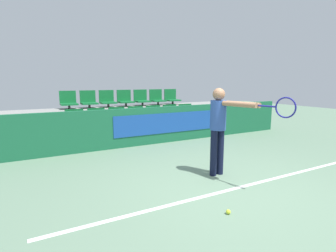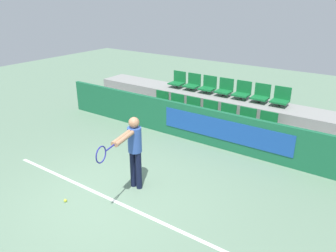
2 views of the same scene
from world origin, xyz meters
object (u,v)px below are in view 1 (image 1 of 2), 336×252
stadium_chair_10 (125,99)px  stadium_chair_12 (157,98)px  stadium_chair_7 (69,101)px  stadium_chair_4 (155,116)px  stadium_chair_0 (75,121)px  stadium_chair_2 (118,118)px  stadium_chair_5 (171,115)px  stadium_chair_9 (107,100)px  stadium_chair_8 (89,101)px  tennis_player (221,123)px  stadium_chair_1 (97,120)px  stadium_chair_13 (172,98)px  stadium_chair_11 (142,99)px  stadium_chair_6 (187,114)px  stadium_chair_3 (137,117)px  tennis_ball (228,212)px

stadium_chair_10 → stadium_chair_12: 1.21m
stadium_chair_7 → stadium_chair_4: bearing=-23.5°
stadium_chair_0 → stadium_chair_2: (1.21, 0.00, 0.00)m
stadium_chair_5 → stadium_chair_9: bearing=149.9°
stadium_chair_8 → stadium_chair_12: bearing=0.0°
stadium_chair_0 → tennis_player: bearing=-61.6°
stadium_chair_1 → stadium_chair_13: 3.25m
stadium_chair_10 → stadium_chair_12: bearing=0.0°
stadium_chair_8 → stadium_chair_11: (1.82, 0.00, 0.00)m
stadium_chair_1 → stadium_chair_5: bearing=0.0°
stadium_chair_4 → stadium_chair_13: (1.21, 1.06, 0.48)m
stadium_chair_5 → stadium_chair_11: size_ratio=1.00×
stadium_chair_0 → stadium_chair_12: 3.25m
stadium_chair_6 → stadium_chair_12: (-0.61, 1.06, 0.48)m
tennis_player → stadium_chair_3: bearing=80.3°
stadium_chair_6 → stadium_chair_13: stadium_chair_13 is taller
stadium_chair_12 → stadium_chair_6: bearing=-60.1°
stadium_chair_9 → stadium_chair_13: (2.43, 0.00, 0.00)m
stadium_chair_11 → stadium_chair_6: bearing=-41.1°
stadium_chair_7 → stadium_chair_8: size_ratio=1.00×
stadium_chair_6 → stadium_chair_10: size_ratio=1.00×
stadium_chair_11 → stadium_chair_1: bearing=-149.9°
stadium_chair_5 → tennis_player: 3.88m
stadium_chair_8 → tennis_player: (1.41, -4.79, -0.15)m
stadium_chair_3 → stadium_chair_13: bearing=30.1°
stadium_chair_4 → stadium_chair_9: 1.68m
stadium_chair_12 → stadium_chair_7: bearing=180.0°
tennis_ball → tennis_player: bearing=54.9°
stadium_chair_3 → stadium_chair_12: 1.68m
stadium_chair_1 → stadium_chair_13: (3.03, 1.06, 0.48)m
stadium_chair_0 → stadium_chair_7: bearing=90.0°
stadium_chair_3 → stadium_chair_13: size_ratio=1.00×
stadium_chair_7 → stadium_chair_10: (1.82, 0.00, 0.00)m
stadium_chair_8 → tennis_player: 4.99m
stadium_chair_2 → stadium_chair_11: bearing=41.1°
stadium_chair_4 → stadium_chair_0: bearing=180.0°
tennis_player → stadium_chair_4: bearing=71.0°
stadium_chair_4 → stadium_chair_12: size_ratio=1.00×
stadium_chair_4 → stadium_chair_6: bearing=0.0°
stadium_chair_7 → stadium_chair_9: size_ratio=1.00×
stadium_chair_11 → tennis_player: (-0.41, -4.79, -0.15)m
stadium_chair_2 → stadium_chair_8: (-0.61, 1.06, 0.48)m
stadium_chair_2 → stadium_chair_3: same height
stadium_chair_0 → stadium_chair_8: size_ratio=1.00×
stadium_chair_5 → tennis_player: (-1.02, -3.73, 0.32)m
stadium_chair_4 → stadium_chair_7: 2.69m
stadium_chair_5 → tennis_ball: 5.34m
stadium_chair_8 → stadium_chair_10: size_ratio=1.00×
stadium_chair_3 → stadium_chair_6: same height
stadium_chair_6 → stadium_chair_9: stadium_chair_9 is taller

